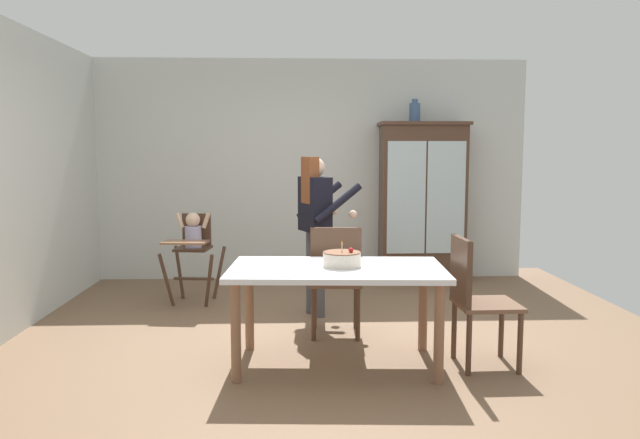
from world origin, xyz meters
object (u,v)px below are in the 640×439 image
at_px(birthday_cake, 342,259).
at_px(high_chair_with_toddler, 193,241).
at_px(dining_chair_right_end, 473,292).
at_px(dining_table, 337,279).
at_px(china_cabinet, 422,202).
at_px(dining_chair_far_side, 336,274).
at_px(adult_person, 316,216).
at_px(ceramic_vase, 415,112).

bearing_deg(birthday_cake, high_chair_with_toddler, 126.14).
xyz_separation_m(birthday_cake, dining_chair_right_end, (0.96, -0.09, -0.24)).
relative_size(dining_table, dining_chair_right_end, 1.68).
bearing_deg(birthday_cake, china_cabinet, 67.45).
bearing_deg(dining_chair_far_side, dining_table, 89.88).
xyz_separation_m(china_cabinet, high_chair_with_toddler, (-2.61, -0.96, -0.32)).
distance_m(china_cabinet, dining_chair_right_end, 3.02).
bearing_deg(dining_chair_far_side, china_cabinet, -114.93).
bearing_deg(high_chair_with_toddler, china_cabinet, 26.82).
relative_size(high_chair_with_toddler, dining_chair_far_side, 0.99).
bearing_deg(china_cabinet, dining_chair_far_side, -118.08).
bearing_deg(china_cabinet, adult_person, -131.69).
xyz_separation_m(ceramic_vase, adult_person, (-1.23, -1.51, -1.08)).
distance_m(high_chair_with_toddler, adult_person, 1.41).
height_order(ceramic_vase, high_chair_with_toddler, ceramic_vase).
xyz_separation_m(china_cabinet, dining_table, (-1.24, -2.91, -0.32)).
bearing_deg(dining_chair_right_end, dining_table, 85.09).
xyz_separation_m(ceramic_vase, high_chair_with_toddler, (-2.50, -0.97, -1.39)).
height_order(china_cabinet, high_chair_with_toddler, china_cabinet).
distance_m(adult_person, birthday_cake, 1.40).
height_order(china_cabinet, birthday_cake, china_cabinet).
distance_m(dining_table, dining_chair_far_side, 0.67).
bearing_deg(high_chair_with_toddler, ceramic_vase, 27.72).
relative_size(china_cabinet, dining_chair_far_side, 2.01).
bearing_deg(dining_table, dining_chair_far_side, 86.73).
distance_m(dining_chair_far_side, dining_chair_right_end, 1.20).
bearing_deg(dining_chair_right_end, china_cabinet, -5.84).
bearing_deg(ceramic_vase, china_cabinet, -1.91).
bearing_deg(birthday_cake, dining_chair_far_side, 90.22).
relative_size(high_chair_with_toddler, adult_person, 0.62).
bearing_deg(ceramic_vase, adult_person, -129.19).
height_order(dining_table, birthday_cake, birthday_cake).
height_order(birthday_cake, dining_chair_right_end, dining_chair_right_end).
bearing_deg(dining_chair_far_side, high_chair_with_toddler, -39.43).
bearing_deg(high_chair_with_toddler, birthday_cake, -47.27).
height_order(ceramic_vase, adult_person, ceramic_vase).
bearing_deg(china_cabinet, birthday_cake, -112.55).
relative_size(dining_chair_far_side, dining_chair_right_end, 1.00).
bearing_deg(adult_person, dining_chair_right_end, -166.54).
relative_size(china_cabinet, adult_person, 1.26).
xyz_separation_m(dining_table, birthday_cake, (0.04, 0.02, 0.15)).
height_order(ceramic_vase, birthday_cake, ceramic_vase).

